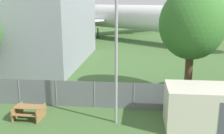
% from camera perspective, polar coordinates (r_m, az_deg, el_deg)
% --- Properties ---
extents(perimeter_fence, '(56.07, 0.07, 1.76)m').
position_cam_1_polar(perimeter_fence, '(16.86, 4.74, -6.31)').
color(perimeter_fence, slate).
rests_on(perimeter_fence, ground).
extents(airplane, '(39.92, 33.36, 12.55)m').
position_cam_1_polar(airplane, '(50.14, 0.16, 10.93)').
color(airplane, white).
rests_on(airplane, ground).
extents(portable_cabin, '(4.49, 2.52, 2.32)m').
position_cam_1_polar(portable_cabin, '(15.25, 20.09, -8.29)').
color(portable_cabin, beige).
rests_on(portable_cabin, ground).
extents(picnic_bench_open_grass, '(1.72, 1.45, 0.76)m').
position_cam_1_polar(picnic_bench_open_grass, '(16.41, -17.62, -9.07)').
color(picnic_bench_open_grass, olive).
rests_on(picnic_bench_open_grass, ground).
extents(tree_behind_benches, '(4.58, 4.58, 7.77)m').
position_cam_1_polar(tree_behind_benches, '(19.19, 17.04, 8.93)').
color(tree_behind_benches, '#4C3823').
rests_on(tree_behind_benches, ground).
extents(light_mast, '(0.44, 0.44, 8.36)m').
position_cam_1_polar(light_mast, '(13.92, 0.94, 7.17)').
color(light_mast, '#99999E').
rests_on(light_mast, ground).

